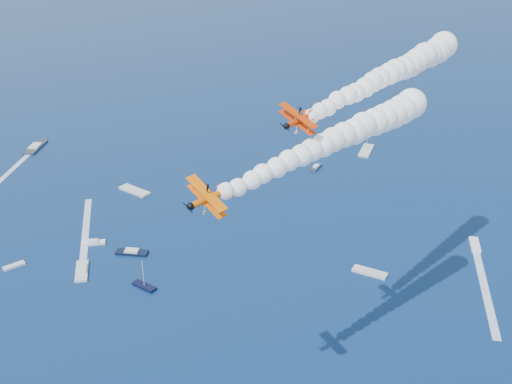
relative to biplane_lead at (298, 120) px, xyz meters
name	(u,v)px	position (x,y,z in m)	size (l,w,h in m)	color
biplane_lead	(298,120)	(0.00, 0.00, 0.00)	(6.67, 7.48, 4.51)	#E13904
biplane_trail	(208,198)	(-18.69, -9.34, -6.23)	(7.22, 8.10, 4.88)	#FF6705
smoke_trail_lead	(384,77)	(22.77, 10.55, 1.87)	(45.80, 24.27, 9.43)	white
smoke_trail_trail	(328,144)	(5.07, -1.24, -4.36)	(47.53, 19.94, 9.43)	white
spectator_boats	(108,219)	(-21.34, 86.05, -58.20)	(210.90, 168.41, 0.70)	silver
boat_wakes	(115,265)	(-24.15, 60.23, -58.52)	(168.64, 152.51, 0.04)	white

